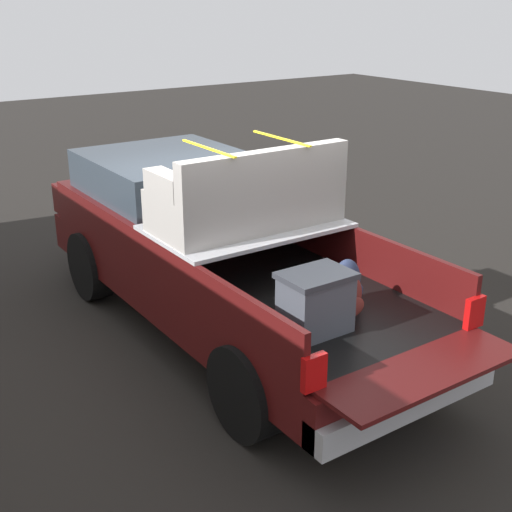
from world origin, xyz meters
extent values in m
plane|color=black|center=(0.00, 0.00, 0.00)|extent=(40.00, 40.00, 0.00)
cube|color=#470F0F|center=(0.00, 0.00, 0.63)|extent=(5.50, 1.92, 0.44)
cube|color=black|center=(-1.20, 0.00, 0.87)|extent=(2.80, 1.80, 0.04)
cube|color=#470F0F|center=(-1.20, 0.93, 1.10)|extent=(2.80, 0.06, 0.50)
cube|color=#470F0F|center=(-1.20, -0.93, 1.10)|extent=(2.80, 0.06, 0.50)
cube|color=#470F0F|center=(0.17, 0.00, 1.10)|extent=(0.06, 1.80, 0.50)
cube|color=#470F0F|center=(-2.88, 0.00, 0.87)|extent=(0.55, 1.80, 0.04)
cube|color=#B2B2B7|center=(-0.43, 0.00, 1.37)|extent=(1.25, 1.92, 0.04)
cube|color=#470F0F|center=(1.35, 0.00, 1.10)|extent=(2.30, 1.92, 0.50)
cube|color=#2D3842|center=(1.25, 0.00, 1.58)|extent=(1.94, 1.76, 0.45)
cube|color=#470F0F|center=(2.70, 0.00, 1.04)|extent=(0.40, 1.82, 0.38)
cube|color=#B2B2B7|center=(-2.72, 0.00, 0.53)|extent=(0.24, 1.92, 0.24)
cube|color=red|center=(-2.62, 0.88, 1.03)|extent=(0.06, 0.20, 0.28)
cube|color=red|center=(-2.62, -0.88, 1.03)|extent=(0.06, 0.20, 0.28)
cylinder|color=black|center=(1.75, 0.88, 0.43)|extent=(0.85, 0.30, 0.85)
cylinder|color=black|center=(1.75, -0.88, 0.43)|extent=(0.85, 0.30, 0.85)
cylinder|color=black|center=(-1.75, 0.88, 0.43)|extent=(0.85, 0.30, 0.85)
cylinder|color=black|center=(-1.75, -0.88, 0.43)|extent=(0.85, 0.30, 0.85)
cube|color=#474C56|center=(-1.90, 0.29, 1.13)|extent=(0.40, 0.55, 0.48)
cube|color=#31353C|center=(-1.90, 0.29, 1.40)|extent=(0.44, 0.59, 0.05)
ellipsoid|color=maroon|center=(-1.86, -0.08, 1.10)|extent=(0.20, 0.37, 0.42)
ellipsoid|color=maroon|center=(-1.97, -0.08, 1.04)|extent=(0.09, 0.26, 0.19)
ellipsoid|color=#283351|center=(-1.64, -0.29, 1.11)|extent=(0.20, 0.30, 0.44)
ellipsoid|color=#283351|center=(-1.75, -0.29, 1.04)|extent=(0.09, 0.21, 0.19)
cube|color=#9E9993|center=(-0.43, 0.00, 1.60)|extent=(0.85, 1.89, 0.42)
cube|color=#9E9993|center=(-0.77, 0.00, 2.01)|extent=(0.16, 1.89, 0.40)
cube|color=#9E9993|center=(-0.38, 0.84, 1.92)|extent=(0.61, 0.20, 0.22)
cube|color=#9E9993|center=(-0.38, -0.84, 1.92)|extent=(0.61, 0.20, 0.22)
cube|color=yellow|center=(-0.43, 0.43, 2.22)|extent=(0.95, 0.03, 0.02)
cube|color=yellow|center=(-0.43, -0.43, 2.22)|extent=(0.95, 0.03, 0.02)
camera|label=1|loc=(-5.89, 3.62, 3.55)|focal=47.65mm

